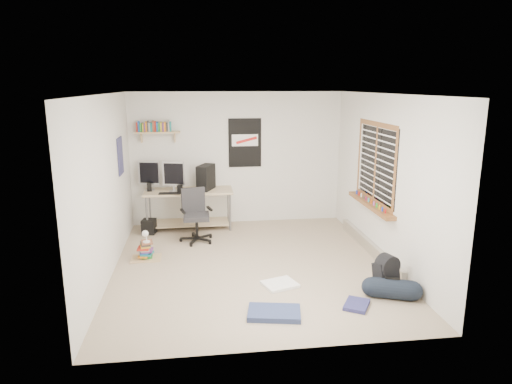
{
  "coord_description": "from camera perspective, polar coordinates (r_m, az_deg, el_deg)",
  "views": [
    {
      "loc": [
        -0.75,
        -6.32,
        2.63
      ],
      "look_at": [
        0.13,
        0.47,
        1.01
      ],
      "focal_mm": 32.0,
      "sensor_mm": 36.0,
      "label": 1
    }
  ],
  "objects": [
    {
      "name": "monitor_left",
      "position": [
        8.53,
        -13.21,
        1.6
      ],
      "size": [
        0.4,
        0.19,
        0.43
      ],
      "primitive_type": "cube",
      "rotation": [
        0.0,
        0.0,
        -0.25
      ],
      "color": "#B1B2B7",
      "rests_on": "desk"
    },
    {
      "name": "back_wall",
      "position": [
        8.71,
        -2.39,
        4.2
      ],
      "size": [
        4.0,
        0.01,
        2.5
      ],
      "primitive_type": "cube",
      "color": "silver",
      "rests_on": "ground"
    },
    {
      "name": "monitor_right",
      "position": [
        8.35,
        -10.25,
        1.49
      ],
      "size": [
        0.4,
        0.18,
        0.43
      ],
      "primitive_type": "cube",
      "rotation": [
        0.0,
        0.0,
        -0.22
      ],
      "color": "#A7A6AB",
      "rests_on": "desk"
    },
    {
      "name": "office_chair",
      "position": [
        7.8,
        -7.46,
        -2.71
      ],
      "size": [
        0.72,
        0.72,
        0.91
      ],
      "primitive_type": "cube",
      "rotation": [
        0.0,
        0.0,
        0.25
      ],
      "color": "#272629",
      "rests_on": "floor"
    },
    {
      "name": "book_stack",
      "position": [
        7.27,
        -13.62,
        -7.01
      ],
      "size": [
        0.46,
        0.41,
        0.27
      ],
      "primitive_type": "cube",
      "rotation": [
        0.0,
        0.0,
        -0.27
      ],
      "color": "olive",
      "rests_on": "floor"
    },
    {
      "name": "keyboard",
      "position": [
        8.23,
        -10.76,
        -0.17
      ],
      "size": [
        0.38,
        0.16,
        0.02
      ],
      "primitive_type": "cube",
      "rotation": [
        0.0,
        0.0,
        -0.06
      ],
      "color": "black",
      "rests_on": "desk"
    },
    {
      "name": "duffel_bag",
      "position": [
        6.09,
        16.62,
        -11.41
      ],
      "size": [
        0.33,
        0.33,
        0.5
      ],
      "primitive_type": "cylinder",
      "rotation": [
        0.0,
        0.0,
        -0.37
      ],
      "color": "black",
      "rests_on": "floor"
    },
    {
      "name": "speaker_left",
      "position": [
        8.5,
        -13.19,
        0.65
      ],
      "size": [
        0.09,
        0.09,
        0.17
      ],
      "primitive_type": "cube",
      "rotation": [
        0.0,
        0.0,
        0.08
      ],
      "color": "black",
      "rests_on": "desk"
    },
    {
      "name": "speaker_right",
      "position": [
        8.21,
        -9.49,
        0.35
      ],
      "size": [
        0.1,
        0.1,
        0.16
      ],
      "primitive_type": "cube",
      "rotation": [
        0.0,
        0.0,
        -0.35
      ],
      "color": "black",
      "rests_on": "desk"
    },
    {
      "name": "jeans_a",
      "position": [
        5.5,
        2.29,
        -14.88
      ],
      "size": [
        0.67,
        0.5,
        0.07
      ],
      "primitive_type": "cube",
      "rotation": [
        0.0,
        0.0,
        -0.19
      ],
      "color": "navy",
      "rests_on": "floor"
    },
    {
      "name": "window",
      "position": [
        7.24,
        14.62,
        3.52
      ],
      "size": [
        0.1,
        1.5,
        1.26
      ],
      "primitive_type": "cube",
      "color": "brown",
      "rests_on": "right_wall"
    },
    {
      "name": "pc_tower",
      "position": [
        8.43,
        -6.28,
        1.84
      ],
      "size": [
        0.37,
        0.48,
        0.46
      ],
      "primitive_type": "cube",
      "rotation": [
        0.0,
        0.0,
        -0.42
      ],
      "color": "black",
      "rests_on": "desk"
    },
    {
      "name": "floor",
      "position": [
        6.88,
        -0.6,
        -9.17
      ],
      "size": [
        4.0,
        4.5,
        0.01
      ],
      "primitive_type": "cube",
      "color": "gray",
      "rests_on": "ground"
    },
    {
      "name": "ceiling",
      "position": [
        6.36,
        -0.65,
        12.2
      ],
      "size": [
        4.0,
        4.5,
        0.01
      ],
      "primitive_type": "cube",
      "color": "white",
      "rests_on": "ground"
    },
    {
      "name": "poster_back_wall",
      "position": [
        8.66,
        -1.4,
        6.16
      ],
      "size": [
        0.62,
        0.03,
        0.92
      ],
      "primitive_type": "cube",
      "color": "black",
      "rests_on": "back_wall"
    },
    {
      "name": "jeans_b",
      "position": [
        5.82,
        12.47,
        -13.59
      ],
      "size": [
        0.41,
        0.44,
        0.04
      ],
      "primitive_type": "cube",
      "rotation": [
        0.0,
        0.0,
        1.03
      ],
      "color": "navy",
      "rests_on": "floor"
    },
    {
      "name": "right_wall",
      "position": [
        7.03,
        15.84,
        1.49
      ],
      "size": [
        0.01,
        4.5,
        2.5
      ],
      "primitive_type": "cube",
      "color": "silver",
      "rests_on": "ground"
    },
    {
      "name": "desk",
      "position": [
        8.59,
        -8.35,
        -2.1
      ],
      "size": [
        1.72,
        1.05,
        0.73
      ],
      "primitive_type": "cube",
      "rotation": [
        0.0,
        0.0,
        0.23
      ],
      "color": "beige",
      "rests_on": "floor"
    },
    {
      "name": "wall_shelf",
      "position": [
        8.53,
        -12.18,
        7.31
      ],
      "size": [
        0.8,
        0.22,
        0.24
      ],
      "primitive_type": "cube",
      "color": "tan",
      "rests_on": "back_wall"
    },
    {
      "name": "left_wall",
      "position": [
        6.59,
        -18.22,
        0.56
      ],
      "size": [
        0.01,
        4.5,
        2.5
      ],
      "primitive_type": "cube",
      "color": "silver",
      "rests_on": "ground"
    },
    {
      "name": "baseboard_heater",
      "position": [
        7.59,
        14.05,
        -6.65
      ],
      "size": [
        0.08,
        2.5,
        0.18
      ],
      "primitive_type": "cube",
      "color": "#B7B2A8",
      "rests_on": "floor"
    },
    {
      "name": "desk_lamp",
      "position": [
        7.17,
        -13.58,
        -5.33
      ],
      "size": [
        0.14,
        0.2,
        0.18
      ],
      "primitive_type": "cube",
      "rotation": [
        0.0,
        0.0,
        0.2
      ],
      "color": "white",
      "rests_on": "book_stack"
    },
    {
      "name": "backpack",
      "position": [
        6.22,
        15.99,
        -10.23
      ],
      "size": [
        0.36,
        0.33,
        0.4
      ],
      "primitive_type": "cube",
      "rotation": [
        0.0,
        0.0,
        0.34
      ],
      "color": "black",
      "rests_on": "floor"
    },
    {
      "name": "poster_left_wall",
      "position": [
        7.7,
        -16.6,
        4.34
      ],
      "size": [
        0.02,
        0.42,
        0.6
      ],
      "primitive_type": "cube",
      "color": "navy",
      "rests_on": "left_wall"
    },
    {
      "name": "subwoofer",
      "position": [
        8.44,
        -13.23,
        -4.2
      ],
      "size": [
        0.27,
        0.27,
        0.26
      ],
      "primitive_type": "cube",
      "rotation": [
        0.0,
        0.0,
        -0.18
      ],
      "color": "black",
      "rests_on": "floor"
    },
    {
      "name": "tshirt",
      "position": [
        6.24,
        2.99,
        -11.43
      ],
      "size": [
        0.52,
        0.48,
        0.04
      ],
      "primitive_type": "cube",
      "rotation": [
        0.0,
        0.0,
        0.33
      ],
      "color": "white",
      "rests_on": "floor"
    }
  ]
}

